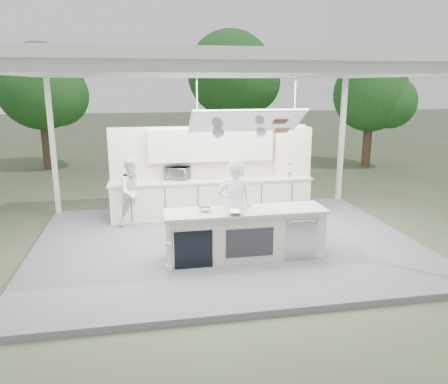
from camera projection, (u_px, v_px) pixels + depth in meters
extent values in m
plane|color=#47553A|center=(226.00, 246.00, 9.37)|extent=(90.00, 90.00, 0.00)
cube|color=#5B5B60|center=(226.00, 244.00, 9.36)|extent=(8.00, 6.00, 0.12)
cube|color=white|center=(342.00, 140.00, 12.39)|extent=(0.12, 0.12, 3.70)
cube|color=white|center=(53.00, 147.00, 10.99)|extent=(0.12, 0.12, 3.70)
cube|color=white|center=(227.00, 64.00, 8.46)|extent=(8.20, 6.20, 0.16)
cube|color=white|center=(268.00, 67.00, 5.73)|extent=(8.00, 0.12, 0.16)
cube|color=white|center=(205.00, 75.00, 11.26)|extent=(8.00, 0.12, 0.16)
cube|color=white|center=(13.00, 71.00, 7.80)|extent=(0.12, 6.00, 0.16)
cube|color=white|center=(408.00, 73.00, 9.19)|extent=(0.12, 6.00, 0.16)
cube|color=white|center=(247.00, 121.00, 7.88)|extent=(2.00, 0.71, 0.43)
cube|color=white|center=(247.00, 121.00, 7.88)|extent=(2.06, 0.76, 0.46)
cylinder|color=white|center=(197.00, 94.00, 7.61)|extent=(0.02, 0.02, 0.95)
cylinder|color=white|center=(295.00, 94.00, 7.93)|extent=(0.02, 0.02, 0.95)
cylinder|color=silver|center=(218.00, 133.00, 7.99)|extent=(0.22, 0.14, 0.21)
cylinder|color=silver|center=(261.00, 132.00, 8.09)|extent=(0.18, 0.12, 0.18)
cube|color=brown|center=(281.00, 130.00, 8.17)|extent=(0.28, 0.18, 0.12)
cube|color=beige|center=(245.00, 235.00, 8.41)|extent=(3.00, 0.70, 0.90)
cube|color=silver|center=(246.00, 211.00, 8.30)|extent=(3.10, 0.78, 0.05)
cylinder|color=beige|center=(168.00, 246.00, 7.81)|extent=(0.11, 0.11, 0.92)
cube|color=black|center=(193.00, 250.00, 7.91)|extent=(0.70, 0.04, 0.72)
cube|color=silver|center=(193.00, 250.00, 7.90)|extent=(0.74, 0.03, 0.72)
cube|color=#2C2B2F|center=(250.00, 243.00, 8.08)|extent=(0.90, 0.02, 0.55)
cube|color=silver|center=(301.00, 239.00, 8.26)|extent=(0.62, 0.02, 0.78)
cube|color=beige|center=(212.00, 199.00, 11.05)|extent=(5.00, 0.65, 0.90)
cube|color=silver|center=(212.00, 180.00, 10.93)|extent=(5.08, 0.72, 0.05)
cube|color=beige|center=(210.00, 170.00, 11.17)|extent=(5.00, 0.10, 2.25)
cube|color=beige|center=(211.00, 145.00, 10.88)|extent=(3.10, 0.38, 0.80)
cube|color=beige|center=(291.00, 152.00, 11.27)|extent=(0.90, 0.45, 1.30)
cube|color=brown|center=(291.00, 152.00, 11.27)|extent=(0.84, 0.40, 0.03)
cylinder|color=silver|center=(289.00, 174.00, 11.25)|extent=(0.20, 0.20, 0.12)
cylinder|color=black|center=(289.00, 168.00, 11.21)|extent=(0.17, 0.17, 0.20)
cylinder|color=black|center=(301.00, 174.00, 11.32)|extent=(0.16, 0.16, 0.10)
cone|color=black|center=(302.00, 168.00, 11.27)|extent=(0.14, 0.14, 0.24)
cylinder|color=#4E3A27|center=(46.00, 143.00, 17.67)|extent=(0.36, 0.36, 2.10)
sphere|color=#2D6525|center=(41.00, 86.00, 17.12)|extent=(3.40, 3.40, 3.40)
sphere|color=#2D6525|center=(57.00, 95.00, 16.84)|extent=(2.38, 2.38, 2.38)
cylinder|color=#4E3A27|center=(230.00, 130.00, 20.97)|extent=(0.36, 0.36, 2.45)
sphere|color=#2D6525|center=(230.00, 73.00, 20.33)|extent=(4.00, 4.00, 4.00)
sphere|color=#2D6525|center=(250.00, 82.00, 20.00)|extent=(2.80, 2.80, 2.80)
cylinder|color=#4E3A27|center=(367.00, 144.00, 18.11)|extent=(0.36, 0.36, 1.92)
sphere|color=#2D6525|center=(371.00, 94.00, 17.62)|extent=(3.00, 3.00, 3.00)
sphere|color=#2D6525|center=(390.00, 102.00, 17.37)|extent=(2.10, 2.10, 2.10)
imported|color=white|center=(235.00, 207.00, 8.45)|extent=(0.75, 0.55, 1.90)
imported|color=silver|center=(134.00, 192.00, 10.28)|extent=(0.95, 0.84, 1.61)
imported|color=silver|center=(177.00, 173.00, 10.91)|extent=(0.68, 0.59, 0.32)
imported|color=#B1B4B8|center=(235.00, 212.00, 8.00)|extent=(0.33, 0.33, 0.07)
imported|color=silver|center=(205.00, 209.00, 8.20)|extent=(0.28, 0.28, 0.07)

